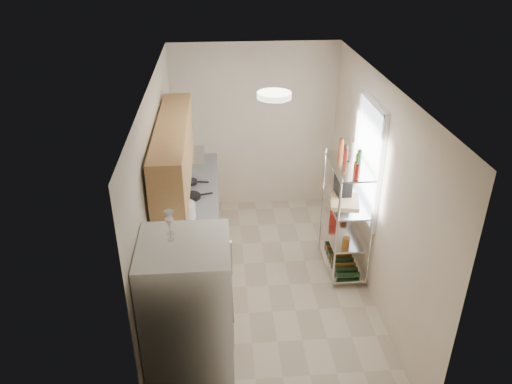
% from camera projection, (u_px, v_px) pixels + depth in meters
% --- Properties ---
extents(room, '(2.52, 4.42, 2.62)m').
position_uv_depth(room, '(269.00, 195.00, 5.72)').
color(room, beige).
rests_on(room, ground).
extents(counter_run, '(0.63, 3.51, 0.90)m').
position_uv_depth(counter_run, '(194.00, 240.00, 6.44)').
color(counter_run, tan).
rests_on(counter_run, ground).
extents(upper_cabinets, '(0.33, 2.20, 0.72)m').
position_uv_depth(upper_cabinets, '(174.00, 154.00, 5.49)').
color(upper_cabinets, tan).
rests_on(upper_cabinets, room).
extents(range_hood, '(0.50, 0.60, 0.12)m').
position_uv_depth(range_hood, '(185.00, 159.00, 6.40)').
color(range_hood, '#B7BABC').
rests_on(range_hood, room).
extents(window, '(0.06, 1.00, 1.46)m').
position_uv_depth(window, '(368.00, 159.00, 6.00)').
color(window, white).
rests_on(window, room).
extents(bakers_rack, '(0.45, 0.90, 1.73)m').
position_uv_depth(bakers_rack, '(348.00, 195.00, 6.14)').
color(bakers_rack, silver).
rests_on(bakers_rack, ground).
extents(ceiling_dome, '(0.34, 0.34, 0.05)m').
position_uv_depth(ceiling_dome, '(274.00, 95.00, 4.86)').
color(ceiling_dome, white).
rests_on(ceiling_dome, room).
extents(refrigerator, '(0.74, 0.74, 1.80)m').
position_uv_depth(refrigerator, '(190.00, 330.00, 4.36)').
color(refrigerator, white).
rests_on(refrigerator, ground).
extents(wine_glass_a, '(0.08, 0.08, 0.21)m').
position_uv_depth(wine_glass_a, '(170.00, 222.00, 4.03)').
color(wine_glass_a, silver).
rests_on(wine_glass_a, refrigerator).
extents(wine_glass_b, '(0.07, 0.07, 0.20)m').
position_uv_depth(wine_glass_b, '(170.00, 229.00, 3.95)').
color(wine_glass_b, silver).
rests_on(wine_glass_b, refrigerator).
extents(rice_cooker, '(0.25, 0.25, 0.20)m').
position_uv_depth(rice_cooker, '(185.00, 211.00, 6.00)').
color(rice_cooker, white).
rests_on(rice_cooker, counter_run).
extents(frying_pan_large, '(0.31, 0.31, 0.04)m').
position_uv_depth(frying_pan_large, '(191.00, 196.00, 6.49)').
color(frying_pan_large, black).
rests_on(frying_pan_large, counter_run).
extents(frying_pan_small, '(0.22, 0.22, 0.04)m').
position_uv_depth(frying_pan_small, '(190.00, 182.00, 6.87)').
color(frying_pan_small, black).
rests_on(frying_pan_small, counter_run).
extents(cutting_board, '(0.42, 0.50, 0.03)m').
position_uv_depth(cutting_board, '(345.00, 201.00, 6.17)').
color(cutting_board, tan).
rests_on(cutting_board, bakers_rack).
extents(espresso_machine, '(0.18, 0.27, 0.30)m').
position_uv_depth(espresso_machine, '(343.00, 185.00, 6.26)').
color(espresso_machine, black).
rests_on(espresso_machine, bakers_rack).
extents(storage_bag, '(0.12, 0.15, 0.15)m').
position_uv_depth(storage_bag, '(333.00, 218.00, 6.57)').
color(storage_bag, maroon).
rests_on(storage_bag, bakers_rack).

